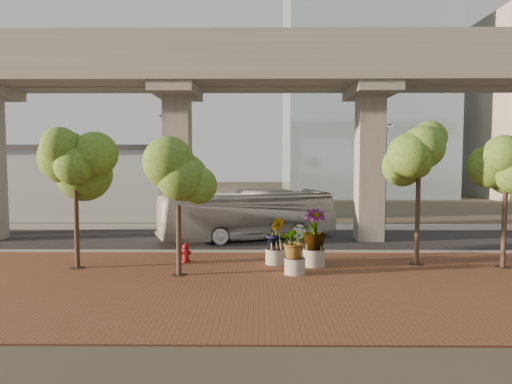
{
  "coord_description": "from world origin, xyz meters",
  "views": [
    {
      "loc": [
        -0.84,
        -26.55,
        5.06
      ],
      "look_at": [
        -1.08,
        0.5,
        3.17
      ],
      "focal_mm": 32.0,
      "sensor_mm": 36.0,
      "label": 1
    }
  ],
  "objects": [
    {
      "name": "street_tree_near_west",
      "position": [
        -4.37,
        -6.99,
        4.17
      ],
      "size": [
        3.7,
        3.7,
        5.81
      ],
      "color": "#413125",
      "rests_on": "ground"
    },
    {
      "name": "street_tree_near_east",
      "position": [
        6.69,
        -4.86,
        5.28
      ],
      "size": [
        3.43,
        3.43,
        6.81
      ],
      "color": "#413125",
      "rests_on": "ground"
    },
    {
      "name": "ground",
      "position": [
        0.0,
        0.0,
        0.0
      ],
      "size": [
        160.0,
        160.0,
        0.0
      ],
      "primitive_type": "plane",
      "color": "#3C372B",
      "rests_on": "ground"
    },
    {
      "name": "planter_front",
      "position": [
        0.7,
        -6.76,
        1.41
      ],
      "size": [
        2.03,
        2.03,
        2.23
      ],
      "color": "#9A968B",
      "rests_on": "ground"
    },
    {
      "name": "street_tree_far_west",
      "position": [
        -9.32,
        -5.73,
        4.98
      ],
      "size": [
        4.07,
        4.07,
        6.79
      ],
      "color": "#413125",
      "rests_on": "ground"
    },
    {
      "name": "transit_bus",
      "position": [
        -1.6,
        2.17,
        1.58
      ],
      "size": [
        11.5,
        6.55,
        3.15
      ],
      "primitive_type": "imported",
      "rotation": [
        0.0,
        0.0,
        1.94
      ],
      "color": "silver",
      "rests_on": "ground"
    },
    {
      "name": "station_pavilion",
      "position": [
        -20.0,
        16.0,
        3.22
      ],
      "size": [
        23.0,
        13.0,
        6.3
      ],
      "color": "silver",
      "rests_on": "ground"
    },
    {
      "name": "planter_left",
      "position": [
        -0.11,
        -4.81,
        1.44
      ],
      "size": [
        2.07,
        2.07,
        2.28
      ],
      "color": "#AEA89D",
      "rests_on": "ground"
    },
    {
      "name": "far_sidewalk",
      "position": [
        0.0,
        7.5,
        0.03
      ],
      "size": [
        90.0,
        3.0,
        0.06
      ],
      "primitive_type": "cube",
      "color": "gray",
      "rests_on": "ground"
    },
    {
      "name": "street_tree_far_east",
      "position": [
        10.53,
        -5.41,
        4.74
      ],
      "size": [
        3.52,
        3.52,
        6.3
      ],
      "color": "#413125",
      "rests_on": "ground"
    },
    {
      "name": "planter_right",
      "position": [
        1.72,
        -5.24,
        1.7
      ],
      "size": [
        2.53,
        2.53,
        2.7
      ],
      "color": "gray",
      "rests_on": "ground"
    },
    {
      "name": "streetlamp_west",
      "position": [
        -7.61,
        5.49,
        4.71
      ],
      "size": [
        0.4,
        1.17,
        8.07
      ],
      "color": "#292A2E",
      "rests_on": "ground"
    },
    {
      "name": "fire_hydrant",
      "position": [
        -4.48,
        -4.47,
        0.53
      ],
      "size": [
        0.49,
        0.44,
        0.98
      ],
      "color": "maroon",
      "rests_on": "ground"
    },
    {
      "name": "streetlamp_east",
      "position": [
        7.96,
        5.4,
        4.37
      ],
      "size": [
        0.37,
        1.08,
        7.48
      ],
      "color": "#2A2A2F",
      "rests_on": "ground"
    },
    {
      "name": "brick_plaza",
      "position": [
        0.0,
        -8.0,
        0.03
      ],
      "size": [
        70.0,
        13.0,
        0.06
      ],
      "primitive_type": "cube",
      "color": "brown",
      "rests_on": "ground"
    },
    {
      "name": "asphalt_road",
      "position": [
        0.0,
        2.0,
        0.02
      ],
      "size": [
        90.0,
        8.0,
        0.04
      ],
      "primitive_type": "cube",
      "color": "black",
      "rests_on": "ground"
    },
    {
      "name": "transit_viaduct",
      "position": [
        0.0,
        2.0,
        7.29
      ],
      "size": [
        72.0,
        5.6,
        12.4
      ],
      "color": "gray",
      "rests_on": "ground"
    },
    {
      "name": "curb_strip",
      "position": [
        0.0,
        -2.0,
        0.08
      ],
      "size": [
        70.0,
        0.25,
        0.16
      ],
      "primitive_type": "cube",
      "color": "gray",
      "rests_on": "ground"
    }
  ]
}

